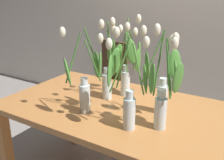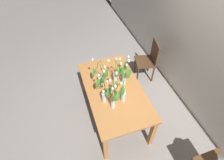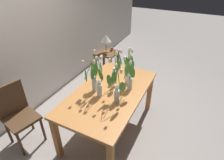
# 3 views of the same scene
# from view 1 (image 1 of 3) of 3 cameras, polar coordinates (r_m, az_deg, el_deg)

# --- Properties ---
(room_wall_rear) EXTENTS (9.00, 0.10, 2.70)m
(room_wall_rear) POSITION_cam_1_polar(r_m,az_deg,el_deg) (2.94, 17.16, 16.25)
(room_wall_rear) COLOR silver
(room_wall_rear) RESTS_ON ground
(dining_table) EXTENTS (1.60, 0.90, 0.74)m
(dining_table) POSITION_cam_1_polar(r_m,az_deg,el_deg) (1.73, 1.91, -8.76)
(dining_table) COLOR #B7753D
(dining_table) RESTS_ON ground
(tulip_vase_0) EXTENTS (0.16, 0.14, 0.57)m
(tulip_vase_0) POSITION_cam_1_polar(r_m,az_deg,el_deg) (1.76, -0.66, 1.38)
(tulip_vase_0) COLOR silver
(tulip_vase_0) RESTS_ON dining_table
(tulip_vase_1) EXTENTS (0.24, 0.22, 0.55)m
(tulip_vase_1) POSITION_cam_1_polar(r_m,az_deg,el_deg) (1.36, 3.37, -2.89)
(tulip_vase_1) COLOR silver
(tulip_vase_1) RESTS_ON dining_table
(tulip_vase_2) EXTENTS (0.19, 0.20, 0.58)m
(tulip_vase_2) POSITION_cam_1_polar(r_m,az_deg,el_deg) (1.37, 11.66, -3.25)
(tulip_vase_2) COLOR silver
(tulip_vase_2) RESTS_ON dining_table
(tulip_vase_3) EXTENTS (0.21, 0.28, 0.57)m
(tulip_vase_3) POSITION_cam_1_polar(r_m,az_deg,el_deg) (1.56, -5.84, -0.37)
(tulip_vase_3) COLOR silver
(tulip_vase_3) RESTS_ON dining_table
(tulip_vase_4) EXTENTS (0.28, 0.22, 0.59)m
(tulip_vase_4) POSITION_cam_1_polar(r_m,az_deg,el_deg) (1.80, 3.65, 3.18)
(tulip_vase_4) COLOR silver
(tulip_vase_4) RESTS_ON dining_table
(tulip_vase_5) EXTENTS (0.25, 0.17, 0.55)m
(tulip_vase_5) POSITION_cam_1_polar(r_m,az_deg,el_deg) (1.55, 11.08, -1.41)
(tulip_vase_5) COLOR silver
(tulip_vase_5) RESTS_ON dining_table
(dining_chair) EXTENTS (0.48, 0.48, 0.93)m
(dining_chair) POSITION_cam_1_polar(r_m,az_deg,el_deg) (2.96, -0.73, 0.75)
(dining_chair) COLOR #4C331E
(dining_chair) RESTS_ON ground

